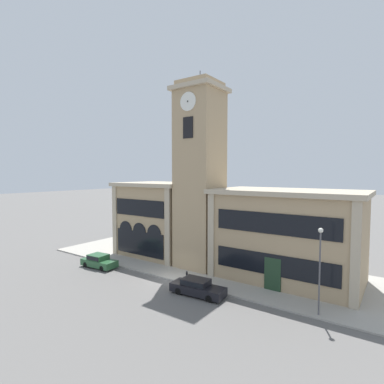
{
  "coord_description": "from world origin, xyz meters",
  "views": [
    {
      "loc": [
        18.52,
        -22.42,
        10.6
      ],
      "look_at": [
        0.48,
        3.14,
        8.64
      ],
      "focal_mm": 28.0,
      "sensor_mm": 36.0,
      "label": 1
    }
  ],
  "objects": [
    {
      "name": "town_hall_right_wing",
      "position": [
        9.32,
        6.87,
        4.52
      ],
      "size": [
        14.3,
        8.22,
        8.99
      ],
      "color": "tan",
      "rests_on": "ground_plane"
    },
    {
      "name": "sidewalk_kerb",
      "position": [
        0.0,
        6.33,
        0.07
      ],
      "size": [
        40.24,
        12.66,
        0.15
      ],
      "color": "#A39E93",
      "rests_on": "ground_plane"
    },
    {
      "name": "clock_tower",
      "position": [
        -0.0,
        5.35,
        10.33
      ],
      "size": [
        5.13,
        5.13,
        21.77
      ],
      "color": "tan",
      "rests_on": "ground_plane"
    },
    {
      "name": "parked_car_near",
      "position": [
        -9.22,
        -1.36,
        0.74
      ],
      "size": [
        4.35,
        2.09,
        1.44
      ],
      "rotation": [
        0.0,
        0.0,
        0.07
      ],
      "color": "#285633",
      "rests_on": "ground_plane"
    },
    {
      "name": "bollard",
      "position": [
        1.86,
        0.32,
        0.67
      ],
      "size": [
        0.18,
        0.18,
        1.06
      ],
      "color": "black",
      "rests_on": "sidewalk_kerb"
    },
    {
      "name": "ground_plane",
      "position": [
        0.0,
        0.0,
        0.0
      ],
      "size": [
        300.0,
        300.0,
        0.0
      ],
      "primitive_type": "plane",
      "color": "#605E5B"
    },
    {
      "name": "parked_car_mid",
      "position": [
        4.2,
        -1.36,
        0.73
      ],
      "size": [
        4.99,
        2.05,
        1.41
      ],
      "rotation": [
        0.0,
        0.0,
        0.07
      ],
      "color": "black",
      "rests_on": "ground_plane"
    },
    {
      "name": "town_hall_left_wing",
      "position": [
        -7.29,
        6.86,
        4.73
      ],
      "size": [
        10.24,
        8.22,
        9.41
      ],
      "color": "tan",
      "rests_on": "ground_plane"
    },
    {
      "name": "street_lamp",
      "position": [
        13.77,
        0.55,
        4.34
      ],
      "size": [
        0.36,
        0.36,
        6.49
      ],
      "color": "#4C4C51",
      "rests_on": "sidewalk_kerb"
    }
  ]
}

